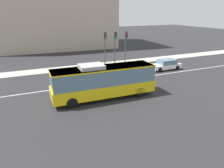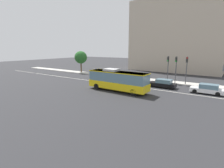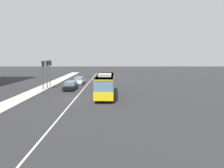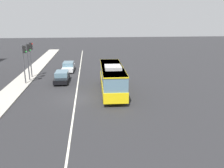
{
  "view_description": "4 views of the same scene",
  "coord_description": "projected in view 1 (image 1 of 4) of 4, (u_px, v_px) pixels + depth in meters",
  "views": [
    {
      "loc": [
        -5.07,
        -21.93,
        8.17
      ],
      "look_at": [
        2.4,
        -4.89,
        1.57
      ],
      "focal_mm": 33.56,
      "sensor_mm": 36.0,
      "label": 1
    },
    {
      "loc": [
        15.85,
        -26.66,
        6.67
      ],
      "look_at": [
        1.97,
        -6.02,
        1.46
      ],
      "focal_mm": 27.39,
      "sensor_mm": 36.0,
      "label": 2
    },
    {
      "loc": [
        -24.88,
        -5.07,
        5.95
      ],
      "look_at": [
        1.13,
        -5.2,
        1.91
      ],
      "focal_mm": 28.87,
      "sensor_mm": 36.0,
      "label": 3
    },
    {
      "loc": [
        -23.98,
        -1.54,
        8.6
      ],
      "look_at": [
        1.05,
        -4.13,
        1.24
      ],
      "focal_mm": 36.69,
      "sensor_mm": 36.0,
      "label": 4
    }
  ],
  "objects": [
    {
      "name": "sedan_white",
      "position": [
        166.0,
        65.0,
        30.15
      ],
      "size": [
        4.52,
        1.86,
        1.46
      ],
      "rotation": [
        0.0,
        0.0,
        3.13
      ],
      "color": "white",
      "rests_on": "ground_plane"
    },
    {
      "name": "traffic_light_near_corner",
      "position": [
        126.0,
        42.0,
        31.87
      ],
      "size": [
        0.32,
        0.62,
        5.2
      ],
      "rotation": [
        0.0,
        0.0,
        -1.56
      ],
      "color": "#47474C",
      "rests_on": "ground_plane"
    },
    {
      "name": "sidewalk_kerb",
      "position": [
        62.0,
        69.0,
        30.19
      ],
      "size": [
        80.0,
        2.69,
        0.14
      ],
      "primitive_type": "cube",
      "color": "#B2ADA3",
      "rests_on": "ground_plane"
    },
    {
      "name": "transit_bus",
      "position": [
        104.0,
        80.0,
        20.01
      ],
      "size": [
        10.06,
        2.75,
        3.46
      ],
      "rotation": [
        0.0,
        0.0,
        -0.02
      ],
      "color": "yellow",
      "rests_on": "ground_plane"
    },
    {
      "name": "traffic_light_far_corner",
      "position": [
        115.0,
        43.0,
        31.08
      ],
      "size": [
        0.33,
        0.62,
        5.2
      ],
      "rotation": [
        0.0,
        0.0,
        -1.6
      ],
      "color": "#47474C",
      "rests_on": "ground_plane"
    },
    {
      "name": "traffic_light_mid_block",
      "position": [
        105.0,
        43.0,
        30.63
      ],
      "size": [
        0.33,
        0.62,
        5.2
      ],
      "rotation": [
        0.0,
        0.0,
        -1.59
      ],
      "color": "#47474C",
      "rests_on": "ground_plane"
    },
    {
      "name": "ground_plane",
      "position": [
        75.0,
        87.0,
        23.58
      ],
      "size": [
        160.0,
        160.0,
        0.0
      ],
      "primitive_type": "plane",
      "color": "#28282B"
    },
    {
      "name": "lane_centre_line",
      "position": [
        75.0,
        87.0,
        23.57
      ],
      "size": [
        76.0,
        0.16,
        0.01
      ],
      "primitive_type": "cube",
      "color": "silver",
      "rests_on": "ground_plane"
    },
    {
      "name": "office_block_background",
      "position": [
        52.0,
        0.0,
        46.47
      ],
      "size": [
        26.36,
        17.73,
        20.4
      ],
      "rotation": [
        0.0,
        0.0,
        -0.05
      ],
      "color": "#B7A893",
      "rests_on": "ground_plane"
    },
    {
      "name": "sedan_black",
      "position": [
        122.0,
        69.0,
        27.88
      ],
      "size": [
        4.52,
        1.85,
        1.46
      ],
      "rotation": [
        0.0,
        0.0,
        3.13
      ],
      "color": "black",
      "rests_on": "ground_plane"
    }
  ]
}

